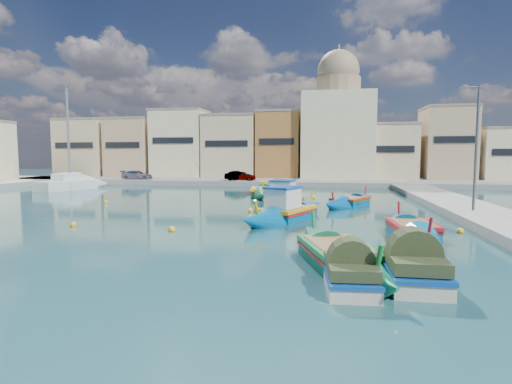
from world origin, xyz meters
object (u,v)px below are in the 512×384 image
(church_block, at_px, (337,124))
(yacht_north, at_px, (81,185))
(luzzu_cyan_south, at_px, (412,231))
(quay_street_lamp, at_px, (475,147))
(luzzu_turquoise_cabin, at_px, (287,213))
(luzzu_blue_cabin, at_px, (284,202))
(luzzu_blue_south, at_px, (338,257))
(luzzu_cyan_mid, at_px, (350,203))
(tender_far, at_px, (413,270))
(yacht_midnorth, at_px, (76,184))
(luzzu_green, at_px, (264,193))
(tender_near, at_px, (350,275))

(church_block, height_order, yacht_north, church_block)
(luzzu_cyan_south, xyz_separation_m, yacht_north, (-31.99, 21.68, 0.23))
(quay_street_lamp, xyz_separation_m, luzzu_turquoise_cabin, (-11.11, -2.44, -3.96))
(church_block, bearing_deg, yacht_north, -147.57)
(luzzu_blue_cabin, distance_m, luzzu_cyan_south, 12.01)
(luzzu_blue_south, bearing_deg, luzzu_cyan_mid, 85.55)
(luzzu_blue_south, bearing_deg, church_block, 88.91)
(luzzu_cyan_south, bearing_deg, luzzu_blue_cabin, 126.60)
(luzzu_cyan_mid, relative_size, luzzu_blue_south, 0.86)
(tender_far, height_order, yacht_north, yacht_north)
(luzzu_cyan_mid, xyz_separation_m, yacht_midnorth, (-31.35, 11.96, 0.24))
(luzzu_cyan_mid, distance_m, yacht_north, 31.52)
(church_block, xyz_separation_m, luzzu_cyan_mid, (0.44, -29.12, -8.16))
(luzzu_green, xyz_separation_m, yacht_midnorth, (-23.71, 6.05, 0.19))
(luzzu_cyan_mid, distance_m, tender_near, 19.54)
(luzzu_cyan_south, height_order, tender_far, luzzu_cyan_south)
(church_block, bearing_deg, luzzu_blue_south, -91.09)
(luzzu_blue_cabin, bearing_deg, tender_near, -78.00)
(quay_street_lamp, relative_size, luzzu_green, 0.88)
(luzzu_green, bearing_deg, tender_far, -71.14)
(tender_far, relative_size, yacht_north, 0.25)
(luzzu_cyan_mid, bearing_deg, tender_far, -87.56)
(luzzu_cyan_mid, relative_size, luzzu_cyan_south, 1.05)
(luzzu_blue_cabin, height_order, yacht_north, yacht_north)
(tender_near, distance_m, tender_far, 2.00)
(church_block, distance_m, luzzu_cyan_mid, 30.25)
(church_block, distance_m, tender_far, 48.58)
(yacht_north, bearing_deg, luzzu_blue_cabin, -25.87)
(luzzu_cyan_mid, bearing_deg, luzzu_blue_south, -94.45)
(church_block, height_order, tender_far, church_block)
(quay_street_lamp, relative_size, yacht_north, 0.65)
(church_block, xyz_separation_m, luzzu_green, (-7.20, -23.21, -8.11))
(luzzu_blue_cabin, distance_m, luzzu_blue_south, 15.78)
(luzzu_turquoise_cabin, bearing_deg, luzzu_blue_cabin, 97.63)
(quay_street_lamp, xyz_separation_m, tender_near, (-8.06, -14.63, -3.94))
(tender_near, bearing_deg, luzzu_blue_cabin, 102.00)
(church_block, bearing_deg, quay_street_lamp, -77.65)
(luzzu_green, xyz_separation_m, tender_far, (8.44, -24.70, 0.16))
(luzzu_blue_south, height_order, tender_far, luzzu_blue_south)
(quay_street_lamp, height_order, luzzu_cyan_mid, quay_street_lamp)
(church_block, relative_size, luzzu_cyan_mid, 2.41)
(luzzu_cyan_south, bearing_deg, quay_street_lamp, 53.06)
(luzzu_cyan_mid, xyz_separation_m, luzzu_blue_south, (-1.32, -16.89, 0.02))
(quay_street_lamp, height_order, tender_near, quay_street_lamp)
(luzzu_blue_south, distance_m, tender_far, 2.85)
(quay_street_lamp, height_order, luzzu_blue_cabin, quay_street_lamp)
(luzzu_turquoise_cabin, xyz_separation_m, yacht_north, (-25.61, 17.83, 0.11))
(church_block, relative_size, luzzu_green, 2.11)
(luzzu_green, bearing_deg, luzzu_blue_cabin, -69.64)
(luzzu_cyan_south, bearing_deg, church_block, 93.86)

